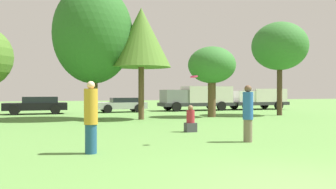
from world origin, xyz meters
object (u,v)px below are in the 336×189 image
(bystander_sitting, at_px, (191,121))
(delivery_truck_white, at_px, (258,98))
(frisbee, at_px, (194,77))
(tree_5, at_px, (280,47))
(tree_2, at_px, (93,34))
(tree_3, at_px, (141,38))
(person_thrower, at_px, (91,117))
(delivery_truck_grey, at_px, (198,97))
(tree_4, at_px, (212,66))
(person_catcher, at_px, (248,113))
(parked_car_black, at_px, (37,105))
(parked_car_silver, at_px, (122,104))

(bystander_sitting, bearing_deg, delivery_truck_white, 48.82)
(delivery_truck_white, bearing_deg, frisbee, 50.96)
(tree_5, bearing_deg, tree_2, 176.94)
(tree_3, bearing_deg, delivery_truck_white, 31.10)
(frisbee, height_order, tree_2, tree_2)
(person_thrower, bearing_deg, tree_5, 32.26)
(frisbee, xyz_separation_m, delivery_truck_white, (14.44, 18.35, -1.02))
(delivery_truck_grey, bearing_deg, tree_4, 71.79)
(person_thrower, xyz_separation_m, bystander_sitting, (4.48, 3.82, -0.52))
(bystander_sitting, distance_m, tree_5, 13.07)
(tree_5, distance_m, delivery_truck_white, 9.15)
(person_catcher, distance_m, tree_2, 12.64)
(delivery_truck_white, bearing_deg, bystander_sitting, 47.98)
(frisbee, bearing_deg, tree_5, 43.88)
(person_thrower, bearing_deg, parked_car_black, 89.82)
(tree_5, relative_size, parked_car_silver, 1.64)
(tree_4, xyz_separation_m, tree_5, (5.22, -0.07, 1.47))
(delivery_truck_grey, bearing_deg, delivery_truck_white, 178.76)
(person_thrower, distance_m, tree_4, 14.70)
(tree_5, bearing_deg, person_thrower, -141.93)
(tree_4, height_order, delivery_truck_grey, tree_4)
(tree_2, relative_size, parked_car_silver, 2.03)
(person_thrower, distance_m, tree_3, 12.20)
(tree_2, bearing_deg, delivery_truck_white, 23.41)
(person_catcher, xyz_separation_m, frisbee, (-1.92, 0.02, 1.17))
(person_thrower, distance_m, parked_car_silver, 19.12)
(person_catcher, relative_size, tree_2, 0.23)
(person_catcher, distance_m, bystander_sitting, 3.40)
(parked_car_silver, relative_size, delivery_truck_white, 0.73)
(tree_3, relative_size, delivery_truck_grey, 0.98)
(tree_5, bearing_deg, delivery_truck_grey, 110.13)
(tree_3, bearing_deg, delivery_truck_grey, 48.21)
(parked_car_silver, bearing_deg, delivery_truck_grey, -177.62)
(parked_car_silver, xyz_separation_m, delivery_truck_white, (13.01, 0.34, 0.47))
(person_thrower, distance_m, frisbee, 3.46)
(frisbee, bearing_deg, parked_car_black, 105.83)
(tree_2, bearing_deg, tree_5, -3.06)
(person_catcher, distance_m, tree_3, 11.01)
(person_catcher, bearing_deg, tree_4, -116.08)
(person_thrower, distance_m, delivery_truck_white, 25.86)
(person_thrower, relative_size, person_catcher, 1.04)
(parked_car_black, bearing_deg, tree_5, 155.62)
(tree_3, relative_size, tree_5, 1.02)
(delivery_truck_grey, bearing_deg, bystander_sitting, 64.22)
(tree_5, relative_size, delivery_truck_white, 1.19)
(tree_4, bearing_deg, delivery_truck_grey, 72.63)
(frisbee, distance_m, tree_2, 11.87)
(bystander_sitting, xyz_separation_m, tree_4, (4.64, 7.47, 2.89))
(person_thrower, distance_m, tree_5, 18.60)
(person_thrower, distance_m, parked_car_black, 18.34)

